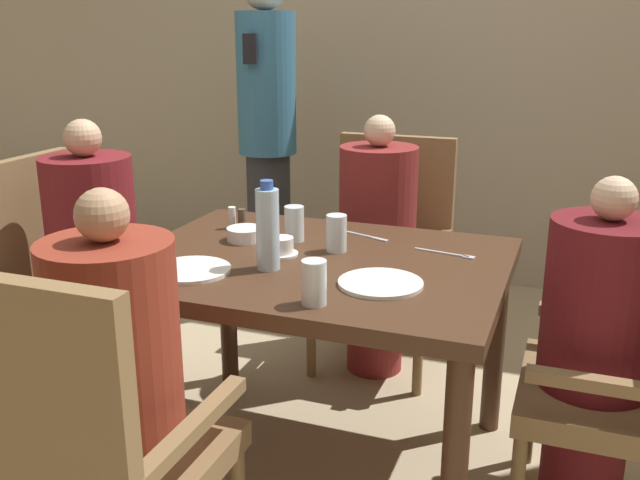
# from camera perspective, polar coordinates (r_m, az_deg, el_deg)

# --- Properties ---
(ground_plane) EXTENTS (16.00, 16.00, 0.00)m
(ground_plane) POSITION_cam_1_polar(r_m,az_deg,el_deg) (2.61, -0.38, -16.93)
(ground_plane) COLOR tan
(wall_back) EXTENTS (8.00, 0.06, 2.80)m
(wall_back) POSITION_cam_1_polar(r_m,az_deg,el_deg) (4.13, 10.07, 15.90)
(wall_back) COLOR tan
(wall_back) RESTS_ON ground_plane
(dining_table) EXTENTS (1.20, 0.94, 0.73)m
(dining_table) POSITION_cam_1_polar(r_m,az_deg,el_deg) (2.32, -0.41, -3.74)
(dining_table) COLOR #422819
(dining_table) RESTS_ON ground_plane
(chair_left_side) EXTENTS (0.53, 0.53, 0.98)m
(chair_left_side) POSITION_cam_1_polar(r_m,az_deg,el_deg) (2.86, -19.81, -3.23)
(chair_left_side) COLOR brown
(chair_left_side) RESTS_ON ground_plane
(diner_in_left_chair) EXTENTS (0.32, 0.32, 1.14)m
(diner_in_left_chair) POSITION_cam_1_polar(r_m,az_deg,el_deg) (2.74, -17.52, -2.35)
(diner_in_left_chair) COLOR maroon
(diner_in_left_chair) RESTS_ON ground_plane
(chair_far_side) EXTENTS (0.53, 0.53, 0.98)m
(chair_far_side) POSITION_cam_1_polar(r_m,az_deg,el_deg) (3.15, 5.31, -0.45)
(chair_far_side) COLOR brown
(chair_far_side) RESTS_ON ground_plane
(diner_in_far_chair) EXTENTS (0.32, 0.32, 1.11)m
(diner_in_far_chair) POSITION_cam_1_polar(r_m,az_deg,el_deg) (2.99, 4.57, -0.33)
(diner_in_far_chair) COLOR maroon
(diner_in_far_chair) RESTS_ON ground_plane
(diner_in_right_chair) EXTENTS (0.32, 0.32, 1.06)m
(diner_in_right_chair) POSITION_cam_1_polar(r_m,az_deg,el_deg) (2.22, 21.16, -8.40)
(diner_in_right_chair) COLOR #5B1419
(diner_in_right_chair) RESTS_ON ground_plane
(chair_near_corner) EXTENTS (0.53, 0.53, 0.98)m
(chair_near_corner) POSITION_cam_1_polar(r_m,az_deg,el_deg) (1.79, -18.59, -15.48)
(chair_near_corner) COLOR brown
(chair_near_corner) RESTS_ON ground_plane
(diner_in_near_chair) EXTENTS (0.32, 0.32, 1.10)m
(diner_in_near_chair) POSITION_cam_1_polar(r_m,az_deg,el_deg) (1.87, -15.79, -12.15)
(diner_in_near_chair) COLOR maroon
(diner_in_near_chair) RESTS_ON ground_plane
(standing_host) EXTENTS (0.30, 0.33, 1.74)m
(standing_host) POSITION_cam_1_polar(r_m,az_deg,el_deg) (3.68, -4.24, 8.78)
(standing_host) COLOR #2D2D33
(standing_host) RESTS_ON ground_plane
(plate_main_left) EXTENTS (0.25, 0.25, 0.01)m
(plate_main_left) POSITION_cam_1_polar(r_m,az_deg,el_deg) (2.20, -10.33, -2.38)
(plate_main_left) COLOR white
(plate_main_left) RESTS_ON dining_table
(plate_main_right) EXTENTS (0.25, 0.25, 0.01)m
(plate_main_right) POSITION_cam_1_polar(r_m,az_deg,el_deg) (2.06, 4.86, -3.47)
(plate_main_right) COLOR white
(plate_main_right) RESTS_ON dining_table
(teacup_with_saucer) EXTENTS (0.11, 0.11, 0.06)m
(teacup_with_saucer) POSITION_cam_1_polar(r_m,az_deg,el_deg) (2.31, -3.16, -0.59)
(teacup_with_saucer) COLOR white
(teacup_with_saucer) RESTS_ON dining_table
(bowl_small) EXTENTS (0.13, 0.13, 0.05)m
(bowl_small) POSITION_cam_1_polar(r_m,az_deg,el_deg) (2.49, -6.02, 0.47)
(bowl_small) COLOR white
(bowl_small) RESTS_ON dining_table
(water_bottle) EXTENTS (0.07, 0.07, 0.28)m
(water_bottle) POSITION_cam_1_polar(r_m,az_deg,el_deg) (2.16, -4.21, 0.95)
(water_bottle) COLOR silver
(water_bottle) RESTS_ON dining_table
(glass_tall_near) EXTENTS (0.07, 0.07, 0.12)m
(glass_tall_near) POSITION_cam_1_polar(r_m,az_deg,el_deg) (2.35, 1.33, 0.55)
(glass_tall_near) COLOR silver
(glass_tall_near) RESTS_ON dining_table
(glass_tall_mid) EXTENTS (0.07, 0.07, 0.12)m
(glass_tall_mid) POSITION_cam_1_polar(r_m,az_deg,el_deg) (2.46, -2.08, 1.31)
(glass_tall_mid) COLOR silver
(glass_tall_mid) RESTS_ON dining_table
(glass_tall_far) EXTENTS (0.07, 0.07, 0.12)m
(glass_tall_far) POSITION_cam_1_polar(r_m,az_deg,el_deg) (1.90, -0.48, -3.42)
(glass_tall_far) COLOR silver
(glass_tall_far) RESTS_ON dining_table
(salt_shaker) EXTENTS (0.03, 0.03, 0.08)m
(salt_shaker) POSITION_cam_1_polar(r_m,az_deg,el_deg) (2.64, -7.05, 1.79)
(salt_shaker) COLOR white
(salt_shaker) RESTS_ON dining_table
(pepper_shaker) EXTENTS (0.03, 0.03, 0.08)m
(pepper_shaker) POSITION_cam_1_polar(r_m,az_deg,el_deg) (2.62, -6.28, 1.67)
(pepper_shaker) COLOR #4C3D2D
(pepper_shaker) RESTS_ON dining_table
(fork_beside_plate) EXTENTS (0.21, 0.05, 0.00)m
(fork_beside_plate) POSITION_cam_1_polar(r_m,az_deg,el_deg) (2.36, 10.40, -1.12)
(fork_beside_plate) COLOR silver
(fork_beside_plate) RESTS_ON dining_table
(knife_beside_plate) EXTENTS (0.21, 0.08, 0.00)m
(knife_beside_plate) POSITION_cam_1_polar(r_m,az_deg,el_deg) (2.53, 3.61, 0.34)
(knife_beside_plate) COLOR silver
(knife_beside_plate) RESTS_ON dining_table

